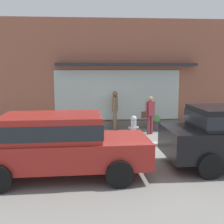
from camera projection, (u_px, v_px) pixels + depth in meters
ground_plane at (136, 145)px, 10.62m from camera, size 60.00×60.00×0.00m
curb_strip at (137, 145)px, 10.42m from camera, size 14.00×0.24×0.12m
storefront at (126, 75)px, 13.41m from camera, size 14.00×0.81×4.94m
fire_hydrant at (134, 127)px, 11.61m from camera, size 0.40×0.37×0.90m
pedestrian_with_handbag at (150, 113)px, 12.24m from camera, size 0.61×0.33×1.60m
pedestrian_passerby at (115, 107)px, 12.94m from camera, size 0.27×0.48×1.76m
parked_car_red at (58, 142)px, 7.39m from camera, size 4.46×2.03×1.61m
potted_plant_low_front at (208, 119)px, 13.41m from camera, size 0.46×0.46×0.80m
potted_plant_by_entrance at (28, 124)px, 12.48m from camera, size 0.36×0.36×0.85m
potted_plant_near_hydrant at (156, 122)px, 13.09m from camera, size 0.35×0.35×0.69m
potted_plant_window_right at (191, 125)px, 13.03m from camera, size 0.32×0.32×0.50m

